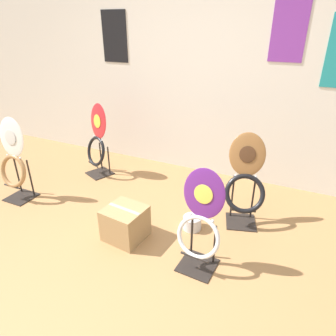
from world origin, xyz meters
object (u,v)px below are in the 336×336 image
(toilet_seat_display_woodgrain, at_px, (245,183))
(toilet_seat_display_white_plain, at_px, (14,162))
(toilet_seat_display_crimson_swirl, at_px, (97,141))
(paint_can, at_px, (192,222))
(storage_box, at_px, (125,223))
(toilet_seat_display_purple_note, at_px, (200,226))

(toilet_seat_display_woodgrain, relative_size, toilet_seat_display_white_plain, 0.96)
(toilet_seat_display_woodgrain, bearing_deg, toilet_seat_display_crimson_swirl, 172.22)
(paint_can, bearing_deg, toilet_seat_display_crimson_swirl, 158.87)
(paint_can, distance_m, storage_box, 0.63)
(toilet_seat_display_purple_note, xyz_separation_m, storage_box, (-0.71, 0.06, -0.24))
(toilet_seat_display_white_plain, relative_size, paint_can, 5.15)
(toilet_seat_display_purple_note, bearing_deg, toilet_seat_display_woodgrain, 77.09)
(toilet_seat_display_white_plain, distance_m, toilet_seat_display_crimson_swirl, 0.96)
(toilet_seat_display_white_plain, bearing_deg, toilet_seat_display_woodgrain, 14.65)
(toilet_seat_display_crimson_swirl, distance_m, paint_can, 1.63)
(toilet_seat_display_purple_note, bearing_deg, storage_box, 175.51)
(toilet_seat_display_purple_note, relative_size, paint_can, 4.79)
(toilet_seat_display_white_plain, distance_m, storage_box, 1.45)
(toilet_seat_display_crimson_swirl, height_order, paint_can, toilet_seat_display_crimson_swirl)
(toilet_seat_display_woodgrain, relative_size, paint_can, 4.93)
(toilet_seat_display_woodgrain, bearing_deg, paint_can, -140.68)
(toilet_seat_display_white_plain, distance_m, paint_can, 1.97)
(toilet_seat_display_woodgrain, height_order, paint_can, toilet_seat_display_woodgrain)
(toilet_seat_display_purple_note, relative_size, toilet_seat_display_crimson_swirl, 0.93)
(toilet_seat_display_woodgrain, bearing_deg, toilet_seat_display_white_plain, -165.35)
(toilet_seat_display_white_plain, bearing_deg, paint_can, 8.45)
(paint_can, xyz_separation_m, storage_box, (-0.50, -0.37, 0.08))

